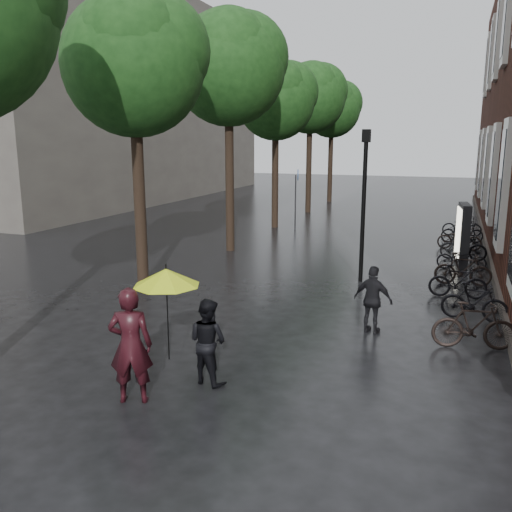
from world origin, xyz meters
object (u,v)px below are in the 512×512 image
at_px(pedestrian_walking, 373,300).
at_px(parked_bicycles, 463,255).
at_px(person_black, 208,341).
at_px(lamp_post, 364,191).
at_px(person_burgundy, 131,345).
at_px(ad_lightbox, 463,235).

relative_size(pedestrian_walking, parked_bicycles, 0.10).
relative_size(person_black, lamp_post, 0.34).
relative_size(person_burgundy, parked_bicycles, 0.13).
bearing_deg(person_black, person_burgundy, 67.02).
distance_m(person_black, pedestrian_walking, 4.26).
bearing_deg(parked_bicycles, lamp_post, -134.95).
xyz_separation_m(parked_bicycles, lamp_post, (-2.92, -2.93, 2.28)).
bearing_deg(ad_lightbox, pedestrian_walking, -109.42).
relative_size(person_burgundy, person_black, 1.26).
xyz_separation_m(person_black, lamp_post, (1.38, 7.94, 1.97)).
height_order(parked_bicycles, lamp_post, lamp_post).
distance_m(pedestrian_walking, parked_bicycles, 7.58).
height_order(person_burgundy, lamp_post, lamp_post).
bearing_deg(person_burgundy, person_black, -150.51).
distance_m(person_burgundy, lamp_post, 9.46).
bearing_deg(person_burgundy, ad_lightbox, -134.09).
distance_m(person_black, ad_lightbox, 12.09).
bearing_deg(pedestrian_walking, person_black, 71.43).
height_order(parked_bicycles, ad_lightbox, ad_lightbox).
bearing_deg(person_black, pedestrian_walking, -107.74).
xyz_separation_m(person_burgundy, lamp_post, (2.24, 9.02, 1.77)).
bearing_deg(parked_bicycles, person_burgundy, -113.40).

